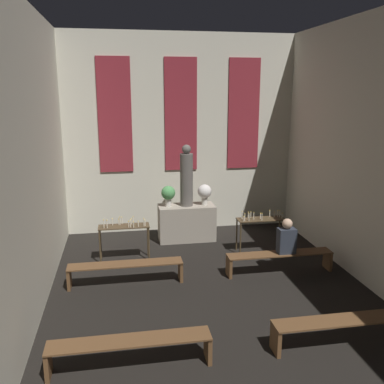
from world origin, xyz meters
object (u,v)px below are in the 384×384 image
pew_back_left (126,268)px  statue (186,178)px  altar (187,223)px  pew_second_right (345,325)px  pew_back_right (280,258)px  flower_vase_left (168,194)px  flower_vase_right (205,192)px  candle_rack_right (261,224)px  pew_second_left (130,347)px  candle_rack_left (124,231)px  person_seated (287,238)px

pew_back_left → statue: bearing=55.9°
altar → pew_second_right: bearing=-72.4°
altar → pew_back_right: altar is taller
statue → flower_vase_left: statue is taller
flower_vase_right → candle_rack_right: bearing=-44.4°
pew_second_left → pew_second_right: size_ratio=1.00×
flower_vase_right → pew_back_right: flower_vase_right is taller
altar → pew_second_left: bearing=-107.6°
flower_vase_left → candle_rack_left: flower_vase_left is taller
pew_second_left → person_seated: person_seated is taller
flower_vase_left → pew_back_left: flower_vase_left is taller
statue → flower_vase_left: (-0.46, 0.00, -0.39)m
flower_vase_right → candle_rack_left: bearing=-151.7°
flower_vase_right → pew_second_right: bearing=-77.3°
pew_second_right → candle_rack_left: bearing=129.0°
statue → pew_second_left: size_ratio=0.69×
flower_vase_right → person_seated: 2.70m
candle_rack_right → pew_second_right: size_ratio=0.50×
altar → candle_rack_left: candle_rack_left is taller
altar → person_seated: bearing=-53.8°
pew_second_left → pew_back_left: 2.67m
altar → pew_back_left: altar is taller
pew_second_right → statue: bearing=107.6°
pew_back_right → flower_vase_right: bearing=115.7°
altar → flower_vase_right: size_ratio=2.71×
altar → candle_rack_left: 1.94m
altar → person_seated: (1.72, -2.34, 0.31)m
statue → pew_back_right: (1.59, -2.34, -1.29)m
pew_back_right → altar: bearing=124.1°
candle_rack_right → person_seated: (0.14, -1.24, 0.08)m
flower_vase_left → pew_back_left: (-1.13, -2.34, -0.90)m
flower_vase_right → pew_back_left: flower_vase_right is taller
flower_vase_left → pew_back_left: size_ratio=0.23×
candle_rack_right → pew_second_right: (0.00, -3.91, -0.36)m
statue → candle_rack_right: (1.58, -1.10, -0.94)m
candle_rack_left → pew_second_left: bearing=-90.1°
person_seated → pew_back_right: bearing=-180.0°
candle_rack_right → pew_second_right: 3.93m
pew_back_left → altar: bearing=55.9°
pew_second_left → pew_back_right: size_ratio=1.00×
flower_vase_right → pew_second_left: size_ratio=0.23×
altar → candle_rack_right: 1.94m
candle_rack_right → pew_back_left: candle_rack_right is taller
pew_second_right → person_seated: (0.13, 2.67, 0.44)m
candle_rack_left → pew_second_left: candle_rack_left is taller
altar → flower_vase_left: flower_vase_left is taller
pew_second_right → pew_back_left: bearing=140.0°
flower_vase_left → pew_second_right: 5.49m
statue → candle_rack_left: statue is taller
pew_back_right → pew_back_left: bearing=180.0°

